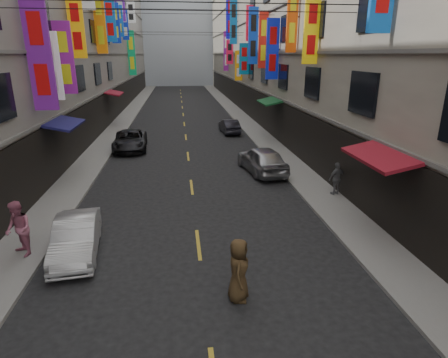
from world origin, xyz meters
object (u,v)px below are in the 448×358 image
object	(u,v)px
car_left_mid	(76,237)
pedestrian_crossing	(239,270)
scooter_far_right	(256,160)
pedestrian_lfar	(18,229)
car_left_far	(130,140)
car_right_far	(229,126)
pedestrian_rfar	(337,179)
car_right_mid	(262,159)

from	to	relation	value
car_left_mid	pedestrian_crossing	bearing A→B (deg)	-38.46
scooter_far_right	pedestrian_lfar	xyz separation A→B (m)	(-9.63, -9.33, 0.60)
pedestrian_crossing	car_left_far	bearing A→B (deg)	27.20
car_right_far	pedestrian_crossing	distance (m)	22.56
pedestrian_rfar	car_left_far	bearing A→B (deg)	-62.95
scooter_far_right	car_right_far	world-z (taller)	car_right_far
car_left_mid	pedestrian_lfar	world-z (taller)	pedestrian_lfar
scooter_far_right	car_right_far	bearing A→B (deg)	-75.21
car_left_far	pedestrian_lfar	size ratio (longest dim) A/B	2.59
car_left_far	pedestrian_lfar	distance (m)	14.65
car_left_mid	car_left_far	size ratio (longest dim) A/B	0.79
scooter_far_right	car_right_far	xyz separation A→B (m)	(-0.25, 10.10, 0.14)
car_right_far	pedestrian_rfar	size ratio (longest dim) A/B	2.32
car_right_far	car_left_mid	bearing A→B (deg)	64.07
car_left_mid	pedestrian_rfar	distance (m)	11.35
car_left_mid	pedestrian_lfar	xyz separation A→B (m)	(-1.70, -0.07, 0.42)
car_right_mid	scooter_far_right	bearing A→B (deg)	-94.95
car_left_mid	car_right_mid	distance (m)	11.44
scooter_far_right	car_left_mid	world-z (taller)	car_left_mid
car_left_mid	pedestrian_lfar	distance (m)	1.75
car_left_mid	car_right_far	distance (m)	20.83
pedestrian_lfar	pedestrian_crossing	bearing A→B (deg)	24.93
car_left_far	car_right_far	distance (m)	9.03
car_left_mid	car_left_far	xyz separation A→B (m)	(0.10, 14.46, 0.04)
car_left_mid	pedestrian_lfar	size ratio (longest dim) A/B	2.03
car_right_far	pedestrian_crossing	size ratio (longest dim) A/B	2.00
scooter_far_right	car_left_far	distance (m)	9.41
pedestrian_crossing	car_left_mid	bearing A→B (deg)	70.18
car_right_mid	pedestrian_lfar	world-z (taller)	pedestrian_lfar
car_left_mid	pedestrian_rfar	world-z (taller)	pedestrian_rfar
pedestrian_lfar	pedestrian_crossing	world-z (taller)	pedestrian_lfar
pedestrian_rfar	car_left_mid	bearing A→B (deg)	2.68
car_left_mid	scooter_far_right	bearing A→B (deg)	42.59
scooter_far_right	pedestrian_rfar	distance (m)	5.88
car_left_mid	car_right_far	bearing A→B (deg)	61.53
car_right_mid	pedestrian_lfar	size ratio (longest dim) A/B	2.40
car_right_far	pedestrian_lfar	distance (m)	21.58
car_left_far	pedestrian_lfar	world-z (taller)	pedestrian_lfar
pedestrian_rfar	pedestrian_crossing	bearing A→B (deg)	32.94
car_right_far	pedestrian_lfar	bearing A→B (deg)	59.95
car_right_mid	pedestrian_lfar	bearing A→B (deg)	31.69
car_right_mid	pedestrian_lfar	xyz separation A→B (m)	(-9.70, -8.24, 0.29)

